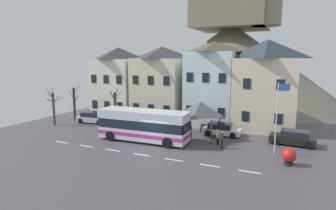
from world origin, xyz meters
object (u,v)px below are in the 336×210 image
parked_car_00 (293,138)px  transit_bus (144,126)px  parked_car_01 (221,129)px  bare_tree_02 (74,104)px  hilltop_castle (230,60)px  townhouse_01 (162,83)px  townhouse_02 (213,83)px  flagpole (278,113)px  pedestrian_02 (222,139)px  pedestrian_00 (190,131)px  bare_tree_01 (54,107)px  bare_tree_00 (115,112)px  townhouse_00 (119,82)px  parked_car_02 (93,117)px  harbour_buoy (289,156)px  townhouse_03 (266,85)px  public_bench (207,128)px  bus_shelter (201,109)px  parked_car_03 (132,120)px  pedestrian_01 (218,136)px

parked_car_00 → transit_bus: bearing=22.6°
parked_car_01 → bare_tree_02: bearing=-179.3°
hilltop_castle → parked_car_00: (11.56, -25.81, -7.19)m
townhouse_01 → bare_tree_02: bearing=-149.6°
hilltop_castle → parked_car_00: 29.18m
townhouse_02 → flagpole: bearing=-49.3°
transit_bus → pedestrian_02: size_ratio=5.76×
transit_bus → pedestrian_00: 4.80m
townhouse_01 → flagpole: bearing=-31.6°
hilltop_castle → bare_tree_01: (-15.55, -29.01, -5.66)m
hilltop_castle → bare_tree_00: bearing=-102.5°
townhouse_00 → parked_car_02: townhouse_00 is taller
parked_car_01 → parked_car_02: size_ratio=0.94×
townhouse_00 → harbour_buoy: bearing=-25.9°
townhouse_03 → public_bench: bearing=-143.4°
bus_shelter → parked_car_02: size_ratio=0.89×
parked_car_03 → bare_tree_02: bearing=-174.0°
bus_shelter → public_bench: size_ratio=2.47×
public_bench → bare_tree_00: bare_tree_00 is taller
pedestrian_01 → bare_tree_02: size_ratio=0.31×
parked_car_01 → bare_tree_00: bearing=-162.2°
townhouse_03 → bare_tree_01: 25.59m
parked_car_03 → public_bench: size_ratio=2.58×
harbour_buoy → bare_tree_01: bare_tree_01 is taller
townhouse_02 → bare_tree_00: townhouse_02 is taller
bare_tree_01 → bare_tree_02: bare_tree_02 is taller
bus_shelter → pedestrian_00: bearing=-124.9°
townhouse_00 → pedestrian_02: size_ratio=6.07×
townhouse_01 → parked_car_00: size_ratio=2.31×
bare_tree_01 → transit_bus: bearing=-6.3°
townhouse_02 → pedestrian_01: size_ratio=7.06×
parked_car_03 → harbour_buoy: bearing=-20.3°
public_bench → harbour_buoy: harbour_buoy is taller
bare_tree_01 → townhouse_00: bearing=65.1°
public_bench → bus_shelter: bearing=-90.4°
pedestrian_01 → bare_tree_00: size_ratio=0.29×
hilltop_castle → bare_tree_01: size_ratio=8.60×
transit_bus → hilltop_castle: bearing=84.3°
parked_car_00 → harbour_buoy: (-0.26, -5.82, 0.06)m
bus_shelter → parked_car_03: size_ratio=0.96×
parked_car_00 → bare_tree_01: size_ratio=0.90×
parked_car_02 → bare_tree_00: bare_tree_00 is taller
townhouse_03 → pedestrian_01: (-3.34, -8.40, -4.29)m
pedestrian_00 → bare_tree_00: bearing=-173.4°
townhouse_00 → transit_bus: townhouse_00 is taller
transit_bus → pedestrian_02: 7.78m
pedestrian_02 → harbour_buoy: bearing=-19.4°
townhouse_01 → parked_car_00: townhouse_01 is taller
flagpole → bare_tree_00: bearing=178.6°
parked_car_01 → bare_tree_02: size_ratio=0.86×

